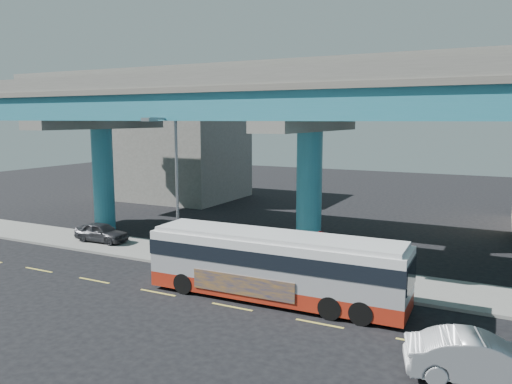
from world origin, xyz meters
The scene contains 10 objects.
ground centered at (0.00, 0.00, 0.00)m, with size 120.00×120.00×0.00m, color black.
sidewalk centered at (0.00, 5.50, 0.07)m, with size 70.00×4.00×0.15m, color gray.
lane_markings centered at (0.00, -0.30, 0.01)m, with size 58.00×0.12×0.01m.
viaduct centered at (0.00, 9.11, 9.14)m, with size 52.00×12.40×11.70m.
building_concrete centered at (-20.00, 24.00, 4.50)m, with size 12.00×10.00×9.00m, color gray.
transit_bus centered at (1.28, 1.37, 1.67)m, with size 11.93×2.77×3.05m.
sedan centered at (9.89, -2.21, 0.74)m, with size 4.72×2.64×1.47m, color silver.
parked_car centered at (-13.07, 5.56, 0.78)m, with size 3.73×1.61×1.25m, color #313237.
street_lamp centered at (-5.86, 3.43, 5.44)m, with size 0.50×2.64×8.19m.
stop_sign centered at (2.41, 4.18, 2.00)m, with size 0.67×0.43×2.56m.
Camera 1 is at (10.21, -18.35, 8.09)m, focal length 35.00 mm.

